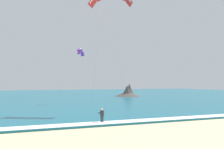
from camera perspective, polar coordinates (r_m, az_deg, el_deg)
name	(u,v)px	position (r m, az deg, el deg)	size (l,w,h in m)	color
sea	(46,96)	(83.07, -15.48, -4.86)	(200.00, 120.00, 0.20)	#146075
surf_foam	(101,123)	(25.18, -2.66, -11.50)	(200.00, 1.88, 0.04)	white
surfboard	(102,124)	(25.71, -2.40, -11.73)	(0.78, 1.47, 0.09)	yellow
kitesurfer	(102,115)	(25.59, -2.42, -9.71)	(0.61, 0.60, 1.69)	#232328
kite_distant	(80,51)	(49.62, -7.57, 5.55)	(2.28, 3.86, 1.51)	purple
headland_right	(128,93)	(74.12, 3.79, -4.34)	(8.99, 8.99, 4.12)	#47423D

